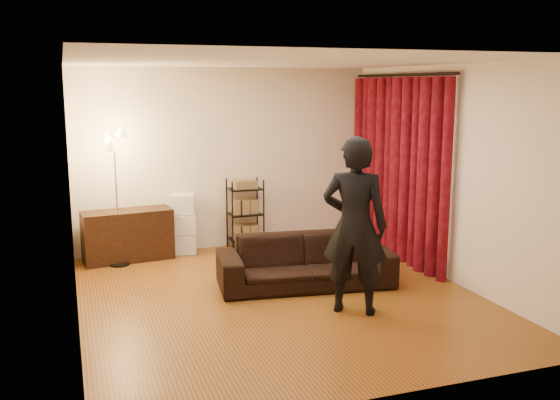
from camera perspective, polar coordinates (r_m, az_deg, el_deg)
name	(u,v)px	position (r m, az deg, el deg)	size (l,w,h in m)	color
floor	(280,297)	(7.38, 0.03, -8.88)	(5.00, 5.00, 0.00)	#915B24
ceiling	(280,61)	(6.96, 0.03, 12.57)	(5.00, 5.00, 0.00)	white
wall_back	(226,159)	(9.42, -4.96, 3.77)	(5.00, 5.00, 0.00)	silver
wall_front	(388,232)	(4.80, 9.86, -2.91)	(5.00, 5.00, 0.00)	silver
wall_left	(71,195)	(6.67, -18.57, 0.46)	(5.00, 5.00, 0.00)	silver
wall_right	(451,174)	(8.06, 15.34, 2.29)	(5.00, 5.00, 0.00)	silver
curtain_rod	(401,75)	(8.88, 11.04, 11.16)	(0.04, 0.04, 2.65)	black
curtain	(397,169)	(8.95, 10.63, 2.79)	(0.22, 2.65, 2.55)	maroon
sofa	(306,262)	(7.69, 2.35, -5.64)	(2.13, 0.83, 0.62)	black
person	(355,226)	(6.72, 6.84, -2.35)	(0.70, 0.46, 1.92)	black
media_cabinet	(128,235)	(9.05, -13.75, -3.16)	(1.23, 0.46, 0.72)	#311A0E
storage_boxes	(184,224)	(9.24, -8.81, -2.17)	(0.36, 0.28, 0.88)	silver
wire_shelf	(245,214)	(9.40, -3.20, -1.29)	(0.48, 0.34, 1.06)	black
floor_lamp	(117,199)	(8.70, -14.72, 0.12)	(0.34, 0.34, 1.86)	silver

